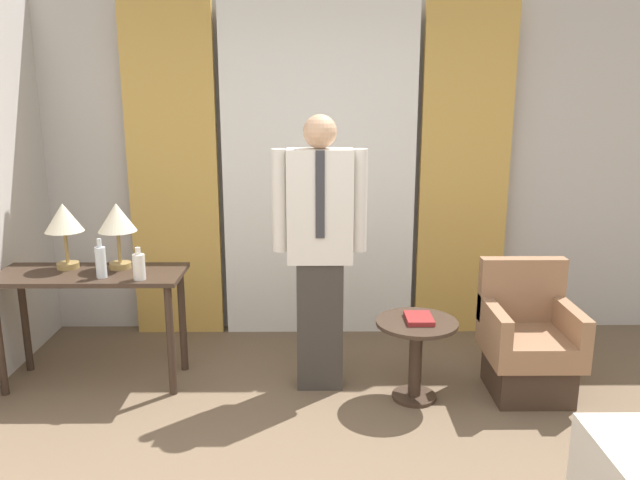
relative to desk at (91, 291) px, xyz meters
name	(u,v)px	position (x,y,z in m)	size (l,w,h in m)	color
wall_back	(319,166)	(1.51, 1.04, 0.70)	(10.00, 0.06, 2.70)	beige
curtain_sheer_center	(319,175)	(1.51, 0.91, 0.64)	(1.50, 0.06, 2.58)	white
curtain_drape_left	(173,176)	(0.38, 0.91, 0.64)	(0.69, 0.06, 2.58)	gold
curtain_drape_right	(464,175)	(2.65, 0.91, 0.64)	(0.69, 0.06, 2.58)	gold
desk	(91,291)	(0.00, 0.00, 0.00)	(1.22, 0.49, 0.78)	#38281E
table_lamp_left	(64,221)	(-0.18, 0.10, 0.45)	(0.25, 0.25, 0.44)	#9E7F47
table_lamp_right	(117,221)	(0.18, 0.10, 0.45)	(0.25, 0.25, 0.44)	#9E7F47
bottle_near_edge	(139,266)	(0.37, -0.16, 0.22)	(0.08, 0.08, 0.21)	silver
bottle_by_lamp	(101,262)	(0.12, -0.11, 0.23)	(0.07, 0.07, 0.25)	silver
person	(320,243)	(1.51, -0.07, 0.34)	(0.60, 0.21, 1.80)	#38332D
armchair	(528,345)	(2.87, -0.16, -0.32)	(0.56, 0.57, 0.86)	#38281E
side_table	(416,346)	(2.12, -0.25, -0.29)	(0.52, 0.52, 0.53)	#38281E
book	(419,318)	(2.13, -0.25, -0.10)	(0.17, 0.22, 0.03)	maroon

